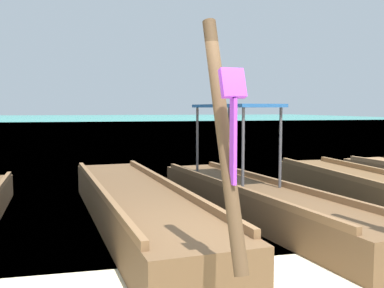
{
  "coord_description": "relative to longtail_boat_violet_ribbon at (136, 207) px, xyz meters",
  "views": [
    {
      "loc": [
        -1.71,
        -4.12,
        1.91
      ],
      "look_at": [
        0.0,
        3.05,
        1.31
      ],
      "focal_mm": 41.12,
      "sensor_mm": 36.0,
      "label": 1
    }
  ],
  "objects": [
    {
      "name": "longtail_boat_blue_ribbon",
      "position": [
        4.36,
        0.28,
        0.01
      ],
      "size": [
        1.11,
        5.74,
        2.4
      ],
      "color": "brown",
      "rests_on": "ground"
    },
    {
      "name": "sea_water",
      "position": [
        0.97,
        58.17,
        -0.32
      ],
      "size": [
        120.0,
        120.0,
        0.0
      ],
      "primitive_type": "plane",
      "color": "#2DB29E",
      "rests_on": "ground"
    },
    {
      "name": "longtail_boat_green_ribbon",
      "position": [
        2.12,
        0.12,
        0.02
      ],
      "size": [
        2.07,
        7.04,
        2.8
      ],
      "color": "brown",
      "rests_on": "ground"
    },
    {
      "name": "longtail_boat_violet_ribbon",
      "position": [
        0.0,
        0.0,
        0.0
      ],
      "size": [
        1.93,
        7.31,
        2.71
      ],
      "color": "brown",
      "rests_on": "ground"
    }
  ]
}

